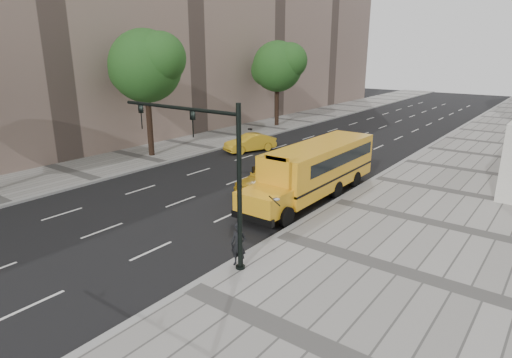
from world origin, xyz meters
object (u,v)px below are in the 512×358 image
Objects in this scene: tree_c at (278,66)px; taxi_far at (250,143)px; tree_b at (146,66)px; school_bus at (317,166)px; pedestrian at (239,245)px; taxi_near at (267,177)px; traffic_signal at (210,162)px.

tree_c is 13.53m from taxi_far.
tree_b is 10.11m from taxi_far.
pedestrian is at bearing -78.59° from school_bus.
tree_c is at bearing 127.94° from taxi_near.
taxi_near is 0.70× the size of traffic_signal.
taxi_far is at bearing 138.78° from taxi_near.
tree_c reaches higher than traffic_signal.
tree_c reaches higher than pedestrian.
school_bus is at bearing -11.88° from taxi_far.
taxi_near is (-2.92, -0.81, -1.00)m from school_bus.
traffic_signal is at bearing -32.58° from tree_b.
pedestrian is at bearing -30.29° from tree_b.
tree_b is 1.51× the size of traffic_signal.
tree_c reaches higher than taxi_far.
tree_b is 2.22× the size of taxi_far.
taxi_far is (4.92, -11.22, -5.74)m from tree_c.
taxi_near is 10.25m from taxi_far.
school_bus is 9.87m from traffic_signal.
pedestrian is at bearing 7.09° from traffic_signal.
taxi_far is 19.95m from pedestrian.
tree_c is (-0.00, 17.43, -0.54)m from tree_b.
tree_c is at bearing 110.33° from pedestrian.
pedestrian is 3.31m from traffic_signal.
traffic_signal is (0.69, -9.56, 2.33)m from school_bus.
tree_b is at bearing -89.99° from tree_c.
pedestrian is (16.80, -27.25, -5.44)m from tree_c.
tree_c is at bearing 135.32° from taxi_far.
school_bus is 2.66× the size of taxi_far.
taxi_far is (-9.98, 6.62, -1.05)m from school_bus.
tree_c is at bearing 129.88° from school_bus.
taxi_near is 9.86m from pedestrian.
tree_c reaches higher than taxi_near.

